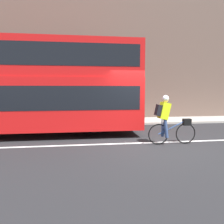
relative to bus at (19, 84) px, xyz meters
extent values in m
plane|color=#232326|center=(4.70, -2.01, -2.04)|extent=(80.00, 80.00, 0.00)
cube|color=silver|center=(4.70, -1.94, -2.04)|extent=(50.00, 0.14, 0.01)
cube|color=#A8A399|center=(4.70, 2.87, -1.99)|extent=(60.00, 2.13, 0.10)
cube|color=brown|center=(4.70, 4.08, 2.71)|extent=(60.00, 0.30, 9.50)
cylinder|color=black|center=(2.91, 0.00, -1.54)|extent=(0.99, 0.30, 0.99)
cube|color=red|center=(0.00, 0.00, -0.77)|extent=(9.40, 2.51, 1.95)
cube|color=black|center=(0.00, 0.00, -0.53)|extent=(9.02, 2.53, 0.86)
cube|color=red|center=(0.00, 0.00, 0.92)|extent=(9.40, 2.41, 1.41)
cube|color=black|center=(0.00, 0.00, 0.99)|extent=(9.02, 2.43, 0.79)
torus|color=black|center=(5.84, -2.22, -1.70)|extent=(0.69, 0.04, 0.69)
torus|color=black|center=(4.89, -2.22, -1.70)|extent=(0.69, 0.04, 0.69)
cylinder|color=#2D4C8C|center=(5.37, -2.22, -1.47)|extent=(0.96, 0.03, 0.47)
cylinder|color=#2D4C8C|center=(5.01, -2.22, -1.44)|extent=(0.03, 0.03, 0.51)
cube|color=black|center=(5.87, -2.22, -1.31)|extent=(0.26, 0.16, 0.22)
cube|color=#D8EA19|center=(5.07, -2.22, -0.92)|extent=(0.37, 0.32, 0.58)
cube|color=black|center=(4.87, -2.22, -0.90)|extent=(0.21, 0.26, 0.38)
cylinder|color=#384C7A|center=(5.11, -2.13, -1.49)|extent=(0.21, 0.11, 0.62)
cylinder|color=#384C7A|center=(5.11, -2.31, -1.49)|extent=(0.19, 0.11, 0.62)
sphere|color=tan|center=(5.11, -2.22, -0.56)|extent=(0.19, 0.19, 0.19)
sphere|color=silver|center=(5.11, -2.22, -0.52)|extent=(0.21, 0.21, 0.21)
camera|label=1|loc=(2.42, -9.00, -0.23)|focal=35.00mm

